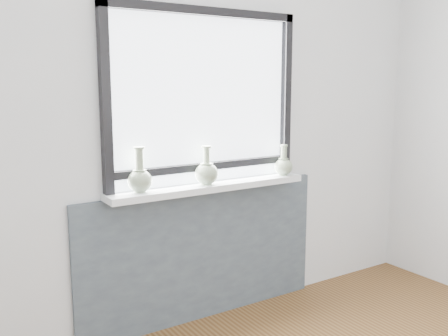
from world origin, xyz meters
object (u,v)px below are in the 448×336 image
vase_a (140,178)px  vase_c (283,165)px  windowsill (210,187)px  vase_b (207,172)px

vase_a → vase_c: 1.02m
vase_a → vase_c: bearing=-1.6°
windowsill → vase_a: bearing=179.3°
windowsill → vase_a: (-0.46, 0.01, 0.10)m
vase_a → vase_b: (0.43, -0.02, -0.01)m
vase_a → vase_b: 0.43m
windowsill → vase_b: 0.10m
vase_c → vase_a: bearing=178.4°
vase_a → vase_b: size_ratio=1.09×
windowsill → vase_c: 0.57m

